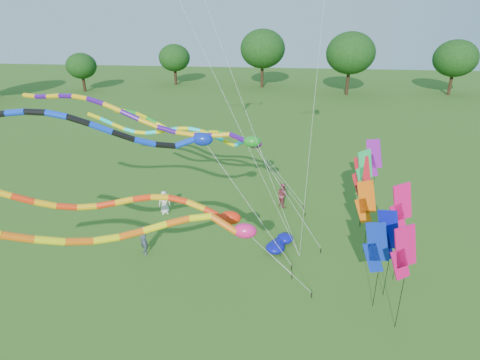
# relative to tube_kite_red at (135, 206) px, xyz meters

# --- Properties ---
(ground) EXTENTS (160.00, 160.00, 0.00)m
(ground) POSITION_rel_tube_kite_red_xyz_m (5.11, -1.30, -4.18)
(ground) COLOR #295817
(ground) RESTS_ON ground
(tree_ring) EXTENTS (114.68, 115.85, 9.67)m
(tree_ring) POSITION_rel_tube_kite_red_xyz_m (-4.27, 0.69, 1.44)
(tree_ring) COLOR #382314
(tree_ring) RESTS_ON ground
(tube_kite_red) EXTENTS (14.25, 2.95, 6.36)m
(tube_kite_red) POSITION_rel_tube_kite_red_xyz_m (0.00, 0.00, 0.00)
(tube_kite_red) COLOR black
(tube_kite_red) RESTS_ON ground
(tube_kite_orange) EXTENTS (14.64, 6.31, 6.92)m
(tube_kite_orange) POSITION_rel_tube_kite_red_xyz_m (0.66, -3.29, 0.65)
(tube_kite_orange) COLOR black
(tube_kite_orange) RESTS_ON ground
(tube_kite_purple) EXTENTS (17.06, 2.74, 8.74)m
(tube_kite_purple) POSITION_rel_tube_kite_red_xyz_m (-0.30, 4.74, 2.65)
(tube_kite_purple) COLOR black
(tube_kite_purple) RESTS_ON ground
(tube_kite_blue) EXTENTS (15.87, 2.64, 9.31)m
(tube_kite_blue) POSITION_rel_tube_kite_red_xyz_m (-1.39, 0.07, 3.52)
(tube_kite_blue) COLOR black
(tube_kite_blue) RESTS_ON ground
(tube_kite_cyan) EXTENTS (12.51, 1.98, 7.36)m
(tube_kite_cyan) POSITION_rel_tube_kite_red_xyz_m (1.22, 6.41, 1.46)
(tube_kite_cyan) COLOR black
(tube_kite_cyan) RESTS_ON ground
(tube_kite_green) EXTENTS (12.41, 1.58, 6.80)m
(tube_kite_green) POSITION_rel_tube_kite_red_xyz_m (1.46, 9.13, 0.75)
(tube_kite_green) COLOR black
(tube_kite_green) RESTS_ON ground
(banner_pole_magenta_a) EXTENTS (1.13, 0.41, 4.95)m
(banner_pole_magenta_a) POSITION_rel_tube_kite_red_xyz_m (11.26, -1.79, -0.50)
(banner_pole_magenta_a) COLOR black
(banner_pole_magenta_a) RESTS_ON ground
(banner_pole_blue_b) EXTENTS (1.10, 0.54, 4.42)m
(banner_pole_blue_b) POSITION_rel_tube_kite_red_xyz_m (11.21, 0.42, -1.02)
(banner_pole_blue_b) COLOR black
(banner_pole_blue_b) RESTS_ON ground
(banner_pole_magenta_b) EXTENTS (1.14, 0.39, 5.24)m
(banner_pole_magenta_b) POSITION_rel_tube_kite_red_xyz_m (11.94, 1.55, -0.21)
(banner_pole_magenta_b) COLOR black
(banner_pole_magenta_b) RESTS_ON ground
(banner_pole_orange) EXTENTS (1.16, 0.16, 4.28)m
(banner_pole_orange) POSITION_rel_tube_kite_red_xyz_m (10.89, 3.96, -1.15)
(banner_pole_orange) COLOR black
(banner_pole_orange) RESTS_ON ground
(banner_pole_red) EXTENTS (1.16, 0.14, 4.63)m
(banner_pole_red) POSITION_rel_tube_kite_red_xyz_m (11.08, 6.69, -0.81)
(banner_pole_red) COLOR black
(banner_pole_red) RESTS_ON ground
(banner_pole_blue_a) EXTENTS (1.15, 0.34, 4.27)m
(banner_pole_blue_a) POSITION_rel_tube_kite_red_xyz_m (10.58, -0.43, -1.17)
(banner_pole_blue_a) COLOR black
(banner_pole_blue_a) RESTS_ON ground
(banner_pole_violet) EXTENTS (1.10, 0.53, 5.14)m
(banner_pole_violet) POSITION_rel_tube_kite_red_xyz_m (12.00, 8.45, -0.31)
(banner_pole_violet) COLOR black
(banner_pole_violet) RESTS_ON ground
(banner_pole_green) EXTENTS (1.09, 0.55, 5.02)m
(banner_pole_green) POSITION_rel_tube_kite_red_xyz_m (11.19, 6.72, -0.43)
(banner_pole_green) COLOR black
(banner_pole_green) RESTS_ON ground
(blue_nylon_heap) EXTENTS (1.89, 1.31, 0.55)m
(blue_nylon_heap) POSITION_rel_tube_kite_red_xyz_m (6.76, 4.18, -3.92)
(blue_nylon_heap) COLOR #0C109D
(blue_nylon_heap) RESTS_ON ground
(person_a) EXTENTS (0.89, 0.73, 1.56)m
(person_a) POSITION_rel_tube_kite_red_xyz_m (-0.99, 7.12, -3.40)
(person_a) COLOR silver
(person_a) RESTS_ON ground
(person_b) EXTENTS (0.70, 0.70, 1.64)m
(person_b) POSITION_rel_tube_kite_red_xyz_m (-0.75, 2.43, -3.36)
(person_b) COLOR #3B4253
(person_b) RESTS_ON ground
(person_c) EXTENTS (0.99, 1.02, 1.66)m
(person_c) POSITION_rel_tube_kite_red_xyz_m (6.59, 9.03, -3.35)
(person_c) COLOR #8F343F
(person_c) RESTS_ON ground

